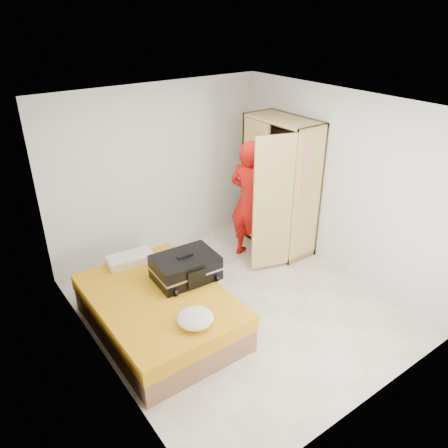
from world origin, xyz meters
TOP-DOWN VIEW (x-y plane):
  - room at (0.00, 0.00)m, footprint 4.00×4.02m
  - bed at (-1.05, 0.19)m, footprint 1.42×2.02m
  - wardrobe at (1.45, 0.87)m, footprint 1.15×1.20m
  - person at (0.91, 0.91)m, footprint 0.63×0.78m
  - suitcase at (-0.60, 0.30)m, footprint 0.82×0.63m
  - round_cushion at (-0.98, -0.51)m, footprint 0.40×0.40m
  - pillow at (-1.00, 1.04)m, footprint 0.62×0.37m

SIDE VIEW (x-z plane):
  - bed at x=-1.05m, z-range 0.00..0.50m
  - pillow at x=-1.00m, z-range 0.50..0.61m
  - round_cushion at x=-0.98m, z-range 0.50..0.65m
  - suitcase at x=-0.60m, z-range 0.48..0.82m
  - person at x=0.91m, z-range 0.00..1.86m
  - wardrobe at x=1.45m, z-range -0.05..2.05m
  - room at x=0.00m, z-range 0.00..2.60m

